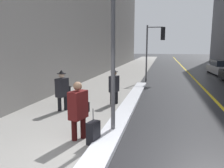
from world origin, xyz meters
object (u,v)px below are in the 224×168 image
pedestrian_in_fedora (62,89)px  parked_car_silver (222,68)px  lamp_post (113,30)px  pedestrian_trailing (114,85)px  traffic_light_near (156,41)px  rolling_suitcase (93,133)px  pedestrian_with_shoulder_bag (78,108)px

pedestrian_in_fedora → parked_car_silver: bearing=162.5°
parked_car_silver → pedestrian_in_fedora: bearing=144.2°
lamp_post → pedestrian_trailing: (-0.69, 3.23, -2.09)m
traffic_light_near → pedestrian_trailing: (-1.52, -6.99, -2.06)m
rolling_suitcase → pedestrian_trailing: bearing=-159.8°
parked_car_silver → rolling_suitcase: (-7.00, -16.84, -0.31)m
lamp_post → pedestrian_with_shoulder_bag: size_ratio=3.08×
rolling_suitcase → lamp_post: bearing=172.7°
pedestrian_in_fedora → parked_car_silver: pedestrian_in_fedora is taller
pedestrian_with_shoulder_bag → traffic_light_near: bearing=-173.4°
pedestrian_with_shoulder_bag → pedestrian_trailing: size_ratio=1.02×
lamp_post → pedestrian_trailing: 3.91m
traffic_light_near → parked_car_silver: traffic_light_near is taller
pedestrian_in_fedora → rolling_suitcase: 3.41m
pedestrian_in_fedora → rolling_suitcase: (2.11, -2.62, -0.58)m
traffic_light_near → rolling_suitcase: size_ratio=4.24×
pedestrian_in_fedora → pedestrian_trailing: 2.26m
pedestrian_with_shoulder_bag → pedestrian_trailing: bearing=-166.5°
traffic_light_near → pedestrian_with_shoulder_bag: 11.16m
lamp_post → pedestrian_with_shoulder_bag: lamp_post is taller
lamp_post → parked_car_silver: (6.66, 16.03, -2.33)m
pedestrian_trailing → rolling_suitcase: pedestrian_trailing is taller
traffic_light_near → parked_car_silver: 8.55m
pedestrian_trailing → rolling_suitcase: size_ratio=1.65×
lamp_post → pedestrian_trailing: bearing=102.1°
traffic_light_near → parked_car_silver: bearing=43.4°
pedestrian_trailing → rolling_suitcase: 4.10m
lamp_post → pedestrian_with_shoulder_bag: (-0.80, -0.63, -2.06)m
parked_car_silver → pedestrian_with_shoulder_bag: bearing=152.7°
traffic_light_near → pedestrian_with_shoulder_bag: (-1.63, -10.85, -2.03)m
traffic_light_near → parked_car_silver: (5.83, 5.80, -2.31)m
traffic_light_near → rolling_suitcase: 11.40m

